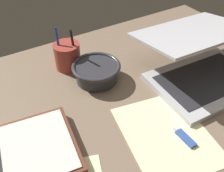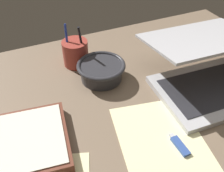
# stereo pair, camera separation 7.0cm
# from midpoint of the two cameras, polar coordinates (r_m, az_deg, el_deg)

# --- Properties ---
(desk_top) EXTENTS (1.40, 1.00, 0.02)m
(desk_top) POSITION_cam_midpoint_polar(r_m,az_deg,el_deg) (0.72, 5.86, -8.11)
(desk_top) COLOR #75604C
(desk_top) RESTS_ON ground
(laptop) EXTENTS (0.37, 0.37, 0.16)m
(laptop) POSITION_cam_midpoint_polar(r_m,az_deg,el_deg) (0.85, 23.61, 3.03)
(laptop) COLOR #B7B7BC
(laptop) RESTS_ON desk_top
(bowl) EXTENTS (0.16, 0.16, 0.06)m
(bowl) POSITION_cam_midpoint_polar(r_m,az_deg,el_deg) (0.82, -0.02, 3.51)
(bowl) COLOR #2D2D33
(bowl) RESTS_ON desk_top
(pen_cup) EXTENTS (0.09, 0.09, 0.16)m
(pen_cup) POSITION_cam_midpoint_polar(r_m,az_deg,el_deg) (0.89, -6.07, 7.48)
(pen_cup) COLOR #9E382D
(pen_cup) RESTS_ON desk_top
(paper_sheet_front) EXTENTS (0.26, 0.31, 0.00)m
(paper_sheet_front) POSITION_cam_midpoint_polar(r_m,az_deg,el_deg) (0.68, 14.15, -11.98)
(paper_sheet_front) COLOR #F4EFB2
(paper_sheet_front) RESTS_ON desk_top
(usb_drive) EXTENTS (0.02, 0.07, 0.01)m
(usb_drive) POSITION_cam_midpoint_polar(r_m,az_deg,el_deg) (0.68, 18.17, -12.95)
(usb_drive) COLOR #33519E
(usb_drive) RESTS_ON desk_top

